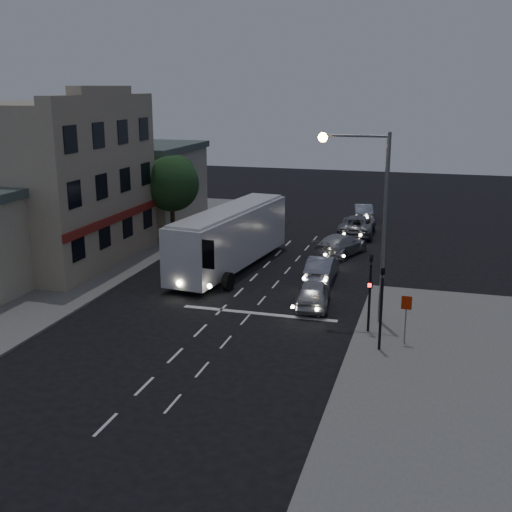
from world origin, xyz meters
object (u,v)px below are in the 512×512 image
(car_extra, at_px, (363,212))
(street_tree, at_px, (171,181))
(car_suv, at_px, (313,294))
(car_sedan_b, at_px, (341,245))
(traffic_signal_main, at_px, (370,284))
(streetlight, at_px, (371,206))
(regulatory_sign, at_px, (406,312))
(tour_bus, at_px, (230,236))
(car_sedan_a, at_px, (322,268))
(car_sedan_c, at_px, (357,225))
(traffic_signal_side, at_px, (382,299))

(car_extra, height_order, street_tree, street_tree)
(car_suv, relative_size, car_sedan_b, 0.83)
(traffic_signal_main, height_order, streetlight, streetlight)
(car_sedan_b, bearing_deg, regulatory_sign, 127.20)
(tour_bus, distance_m, car_sedan_a, 6.16)
(tour_bus, bearing_deg, streetlight, -31.11)
(car_suv, bearing_deg, tour_bus, -48.64)
(traffic_signal_main, bearing_deg, car_sedan_b, 103.80)
(regulatory_sign, bearing_deg, car_sedan_b, 108.92)
(street_tree, bearing_deg, car_extra, 44.17)
(car_sedan_b, distance_m, street_tree, 12.95)
(car_sedan_c, distance_m, traffic_signal_side, 22.66)
(tour_bus, xyz_separation_m, regulatory_sign, (11.28, -9.78, -0.47))
(tour_bus, xyz_separation_m, car_sedan_a, (5.95, -0.82, -1.35))
(regulatory_sign, bearing_deg, street_tree, 138.92)
(car_sedan_a, height_order, streetlight, streetlight)
(tour_bus, distance_m, car_sedan_c, 13.27)
(tour_bus, bearing_deg, car_sedan_a, -0.77)
(car_sedan_b, height_order, regulatory_sign, regulatory_sign)
(car_sedan_b, distance_m, streetlight, 13.83)
(car_sedan_c, distance_m, street_tree, 14.53)
(traffic_signal_side, height_order, regulatory_sign, traffic_signal_side)
(car_sedan_c, xyz_separation_m, street_tree, (-12.68, -6.05, 3.73))
(street_tree, bearing_deg, car_suv, -41.63)
(tour_bus, xyz_separation_m, street_tree, (-6.22, 5.48, 2.43))
(traffic_signal_side, distance_m, regulatory_sign, 1.61)
(car_sedan_a, bearing_deg, streetlight, 115.54)
(car_sedan_b, relative_size, streetlight, 0.56)
(regulatory_sign, distance_m, streetlight, 5.18)
(street_tree, bearing_deg, streetlight, -39.51)
(car_extra, distance_m, streetlight, 25.57)
(streetlight, distance_m, street_tree, 20.19)
(car_sedan_a, bearing_deg, regulatory_sign, 118.93)
(car_suv, relative_size, car_sedan_a, 0.97)
(car_suv, xyz_separation_m, car_sedan_c, (0.05, 17.27, 0.06))
(car_sedan_a, xyz_separation_m, streetlight, (3.38, -6.52, 5.02))
(car_suv, distance_m, traffic_signal_main, 4.71)
(car_suv, height_order, regulatory_sign, regulatory_sign)
(streetlight, bearing_deg, regulatory_sign, -51.25)
(car_sedan_a, relative_size, traffic_signal_side, 1.05)
(car_sedan_a, xyz_separation_m, car_extra, (0.22, 18.34, -0.02))
(tour_bus, relative_size, street_tree, 2.05)
(car_sedan_c, height_order, traffic_signal_side, traffic_signal_side)
(car_sedan_c, bearing_deg, tour_bus, 58.95)
(tour_bus, relative_size, car_sedan_a, 2.95)
(streetlight, bearing_deg, car_suv, 151.29)
(car_sedan_c, xyz_separation_m, car_extra, (-0.28, 5.99, -0.08))
(car_suv, height_order, car_sedan_c, car_sedan_c)
(car_sedan_b, distance_m, traffic_signal_main, 14.43)
(traffic_signal_main, distance_m, regulatory_sign, 2.14)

